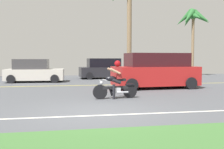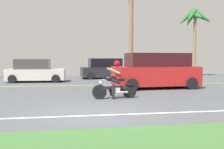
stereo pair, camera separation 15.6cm
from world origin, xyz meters
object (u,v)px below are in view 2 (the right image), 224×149
(suv_nearby, at_px, (156,71))
(motorcyclist, at_px, (115,83))
(palm_tree_0, at_px, (195,19))
(parked_car_1, at_px, (35,71))
(parked_car_2, at_px, (107,69))

(suv_nearby, bearing_deg, motorcyclist, -130.47)
(suv_nearby, bearing_deg, palm_tree_0, 52.78)
(parked_car_1, height_order, parked_car_2, parked_car_2)
(suv_nearby, bearing_deg, parked_car_2, 101.47)
(parked_car_1, distance_m, palm_tree_0, 14.89)
(motorcyclist, xyz_separation_m, parked_car_1, (-4.09, 8.64, 0.08))
(palm_tree_0, bearing_deg, suv_nearby, -127.22)
(parked_car_1, relative_size, palm_tree_0, 0.65)
(suv_nearby, height_order, palm_tree_0, palm_tree_0)
(motorcyclist, bearing_deg, suv_nearby, 49.53)
(parked_car_1, height_order, palm_tree_0, palm_tree_0)
(motorcyclist, bearing_deg, parked_car_2, 82.91)
(parked_car_2, height_order, palm_tree_0, palm_tree_0)
(parked_car_2, bearing_deg, parked_car_1, -155.56)
(motorcyclist, height_order, parked_car_1, parked_car_1)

